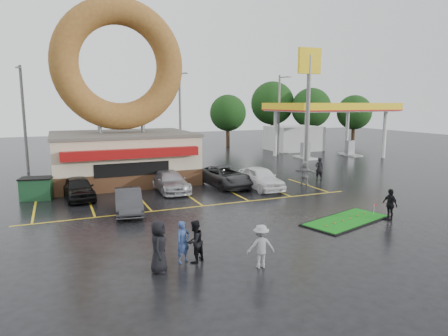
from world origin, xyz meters
name	(u,v)px	position (x,y,z in m)	size (l,w,h in m)	color
ground	(226,222)	(0.00, 0.00, 0.00)	(120.00, 120.00, 0.00)	black
donut_shop	(122,122)	(-3.00, 12.97, 4.46)	(10.20, 8.70, 13.50)	#472B19
gas_station	(313,122)	(20.00, 20.94, 3.70)	(12.30, 13.65, 5.90)	silver
shell_sign	(309,86)	(13.00, 12.00, 7.38)	(2.20, 0.36, 10.60)	slate
streetlight_left	(24,116)	(-10.00, 19.92, 4.78)	(0.40, 2.21, 9.00)	slate
streetlight_mid	(180,114)	(4.00, 20.92, 4.78)	(0.40, 2.21, 9.00)	slate
streetlight_right	(279,113)	(16.00, 21.92, 4.78)	(0.40, 2.21, 9.00)	slate
tree_far_a	(311,108)	(26.00, 30.00, 5.18)	(5.60, 5.60, 8.00)	#332114
tree_far_b	(354,112)	(32.00, 28.00, 4.53)	(4.90, 4.90, 7.00)	#332114
tree_far_c	(272,103)	(22.00, 34.00, 5.84)	(6.30, 6.30, 9.00)	#332114
tree_far_d	(228,113)	(14.00, 32.00, 4.53)	(4.90, 4.90, 7.00)	#332114
car_black	(79,188)	(-6.52, 8.00, 0.70)	(1.65, 4.10, 1.40)	black
car_dgrey	(128,201)	(-4.22, 3.60, 0.65)	(1.39, 3.97, 1.31)	#2E2D30
car_silver	(170,181)	(-0.72, 8.00, 0.68)	(1.90, 4.67, 1.36)	#A4A3A8
car_grey	(225,176)	(3.37, 8.00, 0.72)	(2.40, 5.20, 1.44)	#2C2C2E
car_white	(260,178)	(5.27, 6.21, 0.77)	(1.83, 4.54, 1.55)	white
person_blue	(183,242)	(-3.49, -4.07, 0.80)	(0.58, 0.38, 1.59)	#32477D
person_blackjkt	(195,241)	(-3.09, -4.22, 0.81)	(0.78, 0.61, 1.61)	black
person_hoodie	(261,246)	(-1.04, -5.64, 0.80)	(1.04, 0.60, 1.61)	gray
person_bystander	(159,247)	(-4.54, -4.58, 0.94)	(0.92, 0.60, 1.88)	black
person_cameraman	(390,204)	(7.85, -2.91, 0.81)	(0.95, 0.40, 1.62)	black
person_walker_near	(305,173)	(8.92, 6.22, 0.87)	(1.62, 0.52, 1.75)	gray
person_walker_far	(319,169)	(10.94, 7.26, 0.89)	(0.65, 0.42, 1.77)	black
dumpster	(37,189)	(-8.91, 8.93, 0.65)	(1.80, 1.20, 1.30)	#1A4526
putting_green	(346,220)	(5.69, -2.25, 0.04)	(5.36, 3.49, 0.62)	black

